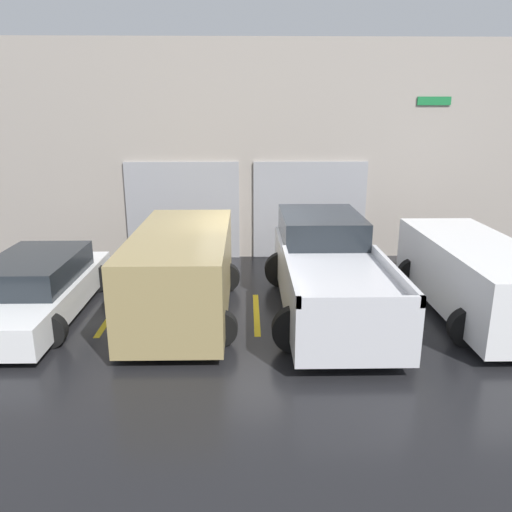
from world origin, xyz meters
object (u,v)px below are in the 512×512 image
sedan_white (36,288)px  van_right (476,275)px  pickup_truck (328,270)px  sedan_side (182,271)px

sedan_white → van_right: bearing=-0.2°
pickup_truck → sedan_side: bearing=-175.0°
van_right → pickup_truck: bearing=175.0°
pickup_truck → van_right: bearing=-5.0°
sedan_white → sedan_side: sedan_side is taller
sedan_white → sedan_side: 3.01m
sedan_white → sedan_side: (2.99, -0.03, 0.36)m
van_right → sedan_white: bearing=179.8°
van_right → sedan_side: bearing=-180.0°
pickup_truck → van_right: size_ratio=1.12×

